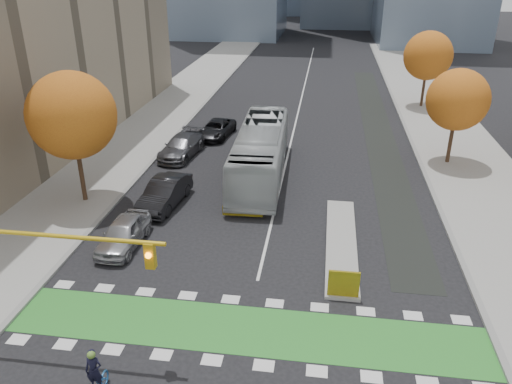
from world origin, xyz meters
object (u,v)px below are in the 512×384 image
(tree_east_near, at_px, (458,100))
(cyclist, at_px, (96,383))
(bus, at_px, (261,152))
(parked_car_d, at_px, (216,129))
(tree_east_far, at_px, (428,56))
(parked_car_c, at_px, (181,146))
(parked_car_b, at_px, (165,193))
(traffic_signal_west, at_px, (22,258))
(tree_west, at_px, (72,116))
(hazard_board, at_px, (344,284))
(parked_car_a, at_px, (124,233))

(tree_east_near, bearing_deg, cyclist, -123.69)
(bus, distance_m, parked_car_d, 9.62)
(tree_east_far, relative_size, parked_car_c, 1.39)
(tree_east_far, relative_size, cyclist, 3.60)
(tree_east_far, bearing_deg, bus, -124.45)
(parked_car_c, bearing_deg, parked_car_b, -73.89)
(parked_car_d, bearing_deg, tree_east_near, -3.90)
(tree_east_far, xyz_separation_m, parked_car_b, (-19.32, -25.80, -4.40))
(traffic_signal_west, bearing_deg, tree_west, 108.02)
(cyclist, bearing_deg, parked_car_c, 97.92)
(parked_car_b, xyz_separation_m, parked_car_d, (0.32, 13.49, -0.14))
(parked_car_b, bearing_deg, tree_west, -171.32)
(hazard_board, relative_size, parked_car_c, 0.25)
(hazard_board, height_order, tree_west, tree_west)
(parked_car_a, distance_m, parked_car_d, 18.52)
(hazard_board, distance_m, tree_west, 18.44)
(hazard_board, height_order, parked_car_d, hazard_board)
(traffic_signal_west, bearing_deg, parked_car_b, 85.00)
(parked_car_d, bearing_deg, bus, -51.41)
(parked_car_d, bearing_deg, tree_west, -104.49)
(hazard_board, xyz_separation_m, parked_car_a, (-11.49, 3.00, -0.03))
(hazard_board, bearing_deg, tree_east_far, 75.88)
(tree_west, height_order, traffic_signal_west, tree_west)
(tree_east_near, relative_size, parked_car_c, 1.28)
(tree_east_near, distance_m, traffic_signal_west, 30.08)
(hazard_board, xyz_separation_m, parked_car_c, (-12.16, 16.49, 0.00))
(tree_east_near, relative_size, traffic_signal_west, 0.83)
(parked_car_d, bearing_deg, parked_car_c, -101.00)
(hazard_board, height_order, cyclist, cyclist)
(tree_east_near, relative_size, tree_east_far, 0.92)
(parked_car_c, bearing_deg, traffic_signal_west, -82.27)
(parked_car_d, bearing_deg, traffic_signal_west, -85.73)
(parked_car_b, bearing_deg, hazard_board, -30.04)
(hazard_board, bearing_deg, parked_car_c, 126.41)
(parked_car_a, height_order, parked_car_d, parked_car_a)
(tree_west, xyz_separation_m, tree_east_far, (24.50, 26.00, -0.38))
(tree_west, height_order, tree_east_far, tree_west)
(bus, bearing_deg, parked_car_c, 152.44)
(parked_car_a, bearing_deg, cyclist, -72.08)
(parked_car_c, bearing_deg, parked_car_d, 78.71)
(hazard_board, bearing_deg, cyclist, -140.71)
(tree_west, bearing_deg, tree_east_near, 22.62)
(tree_east_near, height_order, parked_car_a, tree_east_near)
(hazard_board, relative_size, parked_car_d, 0.28)
(tree_west, distance_m, parked_car_a, 8.18)
(parked_car_c, bearing_deg, parked_car_a, -80.04)
(hazard_board, height_order, parked_car_b, parked_car_b)
(traffic_signal_west, distance_m, cyclist, 5.28)
(tree_east_far, height_order, cyclist, tree_east_far)
(bus, xyz_separation_m, parked_car_d, (-4.95, 8.18, -1.14))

